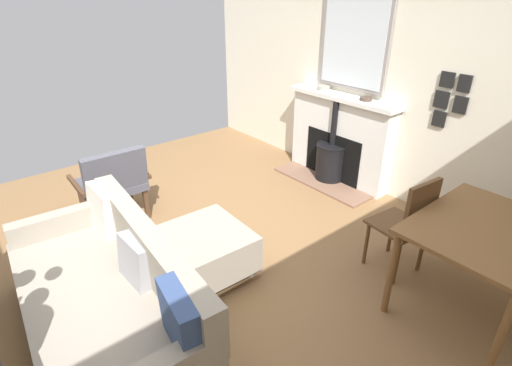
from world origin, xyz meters
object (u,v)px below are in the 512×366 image
at_px(sofa, 110,296).
at_px(mantel_bowl_far, 366,98).
at_px(mantel_bowl_near, 324,88).
at_px(ottoman, 205,249).
at_px(fireplace, 337,143).
at_px(armchair_accent, 113,181).
at_px(dining_chair_near_fireplace, 409,221).
at_px(dining_table, 485,238).

bearing_deg(sofa, mantel_bowl_far, -173.63).
xyz_separation_m(mantel_bowl_near, ottoman, (2.30, 0.83, -0.85)).
bearing_deg(sofa, fireplace, -167.94).
xyz_separation_m(mantel_bowl_far, armchair_accent, (2.55, -1.07, -0.62)).
height_order(fireplace, mantel_bowl_far, mantel_bowl_far).
xyz_separation_m(sofa, dining_chair_near_fireplace, (-2.12, 0.90, 0.18)).
height_order(armchair_accent, dining_table, armchair_accent).
bearing_deg(mantel_bowl_near, armchair_accent, -10.05).
distance_m(fireplace, ottoman, 2.34).
distance_m(mantel_bowl_near, dining_table, 2.66).
bearing_deg(dining_table, armchair_accent, -61.84).
distance_m(fireplace, dining_chair_near_fireplace, 1.85).
bearing_deg(dining_table, ottoman, -51.07).
relative_size(sofa, dining_table, 1.79).
height_order(sofa, dining_chair_near_fireplace, dining_chair_near_fireplace).
xyz_separation_m(armchair_accent, dining_chair_near_fireplace, (-1.53, 2.32, 0.05)).
bearing_deg(armchair_accent, sofa, 67.44).
xyz_separation_m(fireplace, mantel_bowl_near, (-0.02, -0.31, 0.63)).
xyz_separation_m(sofa, ottoman, (-0.85, -0.14, -0.09)).
distance_m(ottoman, dining_table, 2.08).
relative_size(mantel_bowl_near, ottoman, 0.22).
distance_m(mantel_bowl_near, mantel_bowl_far, 0.62).
height_order(armchair_accent, dining_chair_near_fireplace, dining_chair_near_fireplace).
distance_m(fireplace, armchair_accent, 2.64).
bearing_deg(sofa, dining_chair_near_fireplace, 157.05).
bearing_deg(mantel_bowl_near, fireplace, 85.60).
bearing_deg(dining_table, mantel_bowl_far, -119.32).
distance_m(dining_table, dining_chair_near_fireplace, 0.57).
distance_m(mantel_bowl_far, dining_chair_near_fireplace, 1.71).
distance_m(fireplace, sofa, 3.19).
bearing_deg(mantel_bowl_near, dining_table, 67.35).
bearing_deg(armchair_accent, mantel_bowl_far, 157.16).
distance_m(ottoman, armchair_accent, 1.33).
height_order(mantel_bowl_far, sofa, mantel_bowl_far).
xyz_separation_m(mantel_bowl_near, sofa, (3.14, 0.97, -0.76)).
xyz_separation_m(dining_table, dining_chair_near_fireplace, (0.01, -0.55, -0.12)).
bearing_deg(mantel_bowl_near, ottoman, 19.90).
distance_m(sofa, armchair_accent, 1.55).
relative_size(mantel_bowl_far, sofa, 0.07).
height_order(sofa, dining_table, sofa).
bearing_deg(dining_chair_near_fireplace, ottoman, -39.18).
bearing_deg(dining_chair_near_fireplace, fireplace, -122.51).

